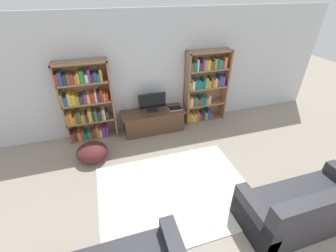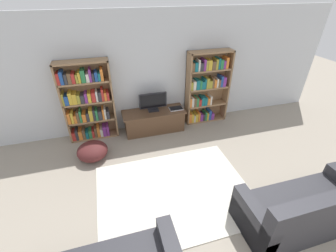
{
  "view_description": "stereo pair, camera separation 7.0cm",
  "coord_description": "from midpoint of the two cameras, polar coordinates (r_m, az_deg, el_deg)",
  "views": [
    {
      "loc": [
        -1.08,
        -0.5,
        2.99
      ],
      "look_at": [
        -0.03,
        2.93,
        0.7
      ],
      "focal_mm": 24.0,
      "sensor_mm": 36.0,
      "label": 1
    },
    {
      "loc": [
        -1.01,
        -0.52,
        2.99
      ],
      "look_at": [
        -0.03,
        2.93,
        0.7
      ],
      "focal_mm": 24.0,
      "sensor_mm": 36.0,
      "label": 2
    }
  ],
  "objects": [
    {
      "name": "wall_back",
      "position": [
        5.14,
        -3.46,
        13.33
      ],
      "size": [
        8.8,
        0.06,
        2.6
      ],
      "color": "silver",
      "rests_on": "ground_plane"
    },
    {
      "name": "bookshelf_left",
      "position": [
        5.05,
        -19.37,
        5.52
      ],
      "size": [
        1.03,
        0.3,
        1.74
      ],
      "color": "#93704C",
      "rests_on": "ground_plane"
    },
    {
      "name": "bookshelf_right",
      "position": [
        5.52,
        9.9,
        9.54
      ],
      "size": [
        1.03,
        0.3,
        1.74
      ],
      "color": "#93704C",
      "rests_on": "ground_plane"
    },
    {
      "name": "tv_stand",
      "position": [
        5.28,
        -3.18,
        1.35
      ],
      "size": [
        1.44,
        0.52,
        0.51
      ],
      "color": "brown",
      "rests_on": "ground_plane"
    },
    {
      "name": "television",
      "position": [
        5.08,
        -3.43,
        6.16
      ],
      "size": [
        0.63,
        0.16,
        0.43
      ],
      "color": "black",
      "rests_on": "tv_stand"
    },
    {
      "name": "laptop",
      "position": [
        5.25,
        2.42,
        4.47
      ],
      "size": [
        0.31,
        0.21,
        0.03
      ],
      "color": "silver",
      "rests_on": "tv_stand"
    },
    {
      "name": "area_rug",
      "position": [
        3.95,
        2.16,
        -16.42
      ],
      "size": [
        2.53,
        1.92,
        0.02
      ],
      "color": "beige",
      "rests_on": "ground_plane"
    },
    {
      "name": "couch_right_sofa",
      "position": [
        3.9,
        31.94,
        -17.66
      ],
      "size": [
        1.82,
        0.81,
        0.89
      ],
      "color": "#2D2D33",
      "rests_on": "ground_plane"
    },
    {
      "name": "beanbag_ottoman",
      "position": [
        4.72,
        -18.23,
        -6.06
      ],
      "size": [
        0.6,
        0.6,
        0.33
      ],
      "primitive_type": "ellipsoid",
      "color": "#4C1E1E",
      "rests_on": "ground_plane"
    }
  ]
}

